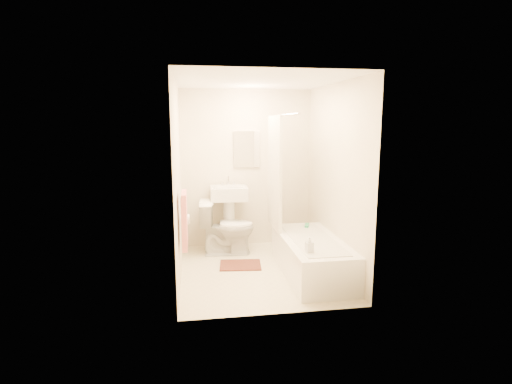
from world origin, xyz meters
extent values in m
plane|color=beige|center=(0.00, 0.00, 0.00)|extent=(2.40, 2.40, 0.00)
plane|color=white|center=(0.00, 0.00, 2.40)|extent=(2.40, 2.40, 0.00)
cube|color=beige|center=(0.00, 1.20, 1.20)|extent=(2.00, 0.02, 2.40)
cube|color=beige|center=(-1.00, 0.00, 1.20)|extent=(0.02, 2.40, 2.40)
cube|color=beige|center=(1.00, 0.00, 1.20)|extent=(0.02, 2.40, 2.40)
cube|color=white|center=(0.00, 1.18, 1.50)|extent=(0.40, 0.03, 0.55)
cylinder|color=silver|center=(0.30, 0.10, 2.00)|extent=(0.03, 1.70, 0.03)
cube|color=silver|center=(0.30, 0.50, 1.22)|extent=(0.04, 0.80, 1.55)
cylinder|color=silver|center=(-0.96, -0.25, 1.10)|extent=(0.02, 0.60, 0.02)
cube|color=#CC7266|center=(-0.93, -0.25, 0.78)|extent=(0.06, 0.45, 0.66)
cylinder|color=white|center=(-0.93, 0.12, 0.70)|extent=(0.11, 0.12, 0.12)
imported|color=white|center=(-0.35, 0.77, 0.39)|extent=(0.82, 0.49, 0.78)
cube|color=#482519|center=(-0.22, 0.22, 0.01)|extent=(0.59, 0.46, 0.02)
imported|color=white|center=(0.46, -0.70, 0.55)|extent=(0.09, 0.09, 0.18)
cube|color=#2B9D5F|center=(0.75, 0.38, 0.48)|extent=(0.11, 0.18, 0.04)
camera|label=1|loc=(-0.81, -4.88, 1.91)|focal=28.00mm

